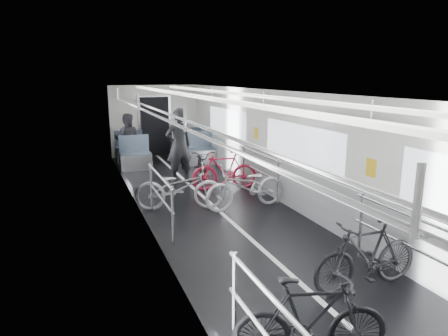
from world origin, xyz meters
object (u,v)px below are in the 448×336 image
object	(u,v)px
bike_left_far	(179,187)
bike_aisle	(202,165)
bike_right_far	(225,171)
bike_right_mid	(246,186)
bike_left_mid	(310,321)
person_seated	(127,140)
bike_right_near	(367,255)
person_standing	(179,146)

from	to	relation	value
bike_left_far	bike_aisle	xyz separation A→B (m)	(1.11, 1.96, -0.04)
bike_right_far	bike_right_mid	bearing A→B (deg)	5.42
bike_left_mid	bike_left_far	distance (m)	4.86
bike_left_far	person_seated	bearing A→B (deg)	20.50
bike_left_mid	person_seated	size ratio (longest dim) A/B	0.95
bike_right_mid	bike_left_far	bearing A→B (deg)	-114.18
person_seated	bike_right_near	bearing A→B (deg)	118.32
bike_right_near	person_standing	size ratio (longest dim) A/B	0.81
bike_left_mid	person_seated	world-z (taller)	person_seated
bike_left_mid	bike_aisle	world-z (taller)	bike_left_mid
bike_right_near	bike_right_far	bearing A→B (deg)	-179.39
bike_left_mid	bike_right_mid	size ratio (longest dim) A/B	0.83
bike_right_far	bike_left_mid	bearing A→B (deg)	-4.14
bike_left_far	bike_right_far	size ratio (longest dim) A/B	1.14
bike_left_mid	bike_right_mid	bearing A→B (deg)	-0.28
person_standing	bike_aisle	bearing A→B (deg)	160.34
person_seated	bike_aisle	bearing A→B (deg)	135.58
bike_right_near	bike_aisle	size ratio (longest dim) A/B	0.95
bike_right_far	person_standing	distance (m)	1.42
bike_right_near	bike_right_mid	size ratio (longest dim) A/B	0.86
bike_right_near	bike_aisle	distance (m)	5.90
bike_left_mid	person_standing	distance (m)	6.96
bike_right_far	bike_left_far	bearing A→B (deg)	-44.23
bike_left_far	bike_right_mid	xyz separation A→B (m)	(1.29, -0.44, 0.00)
person_seated	bike_left_far	bearing A→B (deg)	111.25
bike_left_mid	person_seated	bearing A→B (deg)	18.52
bike_right_near	bike_aisle	xyz separation A→B (m)	(-0.31, 5.89, -0.04)
bike_aisle	bike_left_mid	bearing A→B (deg)	-86.84
bike_aisle	person_standing	xyz separation A→B (m)	(-0.57, 0.10, 0.53)
bike_right_near	bike_aisle	world-z (taller)	bike_right_near
person_standing	bike_left_mid	bearing A→B (deg)	75.70
bike_left_mid	bike_right_near	xyz separation A→B (m)	(1.43, 0.92, 0.02)
bike_right_mid	bike_aisle	distance (m)	2.41
bike_left_far	bike_right_far	xyz separation A→B (m)	(1.39, 1.03, 0.00)
bike_left_mid	person_seated	xyz separation A→B (m)	(-0.39, 9.52, 0.34)
bike_right_mid	bike_right_far	world-z (taller)	same
bike_right_near	bike_right_far	size ratio (longest dim) A/B	0.99
bike_left_far	bike_right_near	size ratio (longest dim) A/B	1.15
bike_right_near	person_seated	size ratio (longest dim) A/B	0.98
bike_right_mid	person_standing	world-z (taller)	person_standing
person_standing	person_seated	world-z (taller)	person_standing
person_seated	bike_right_far	bearing A→B (deg)	132.62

